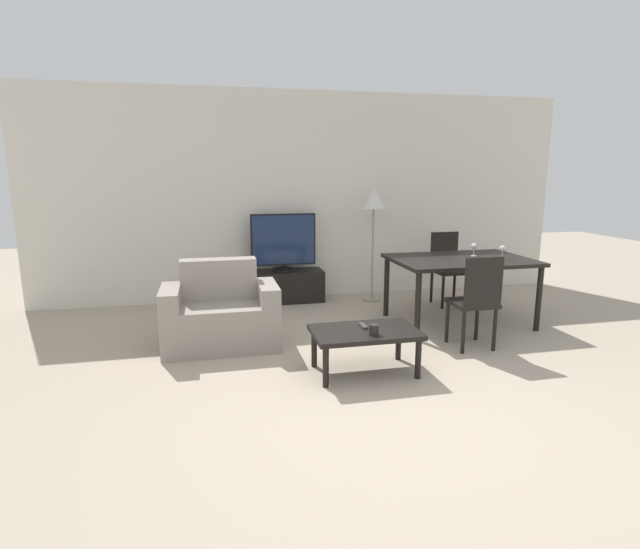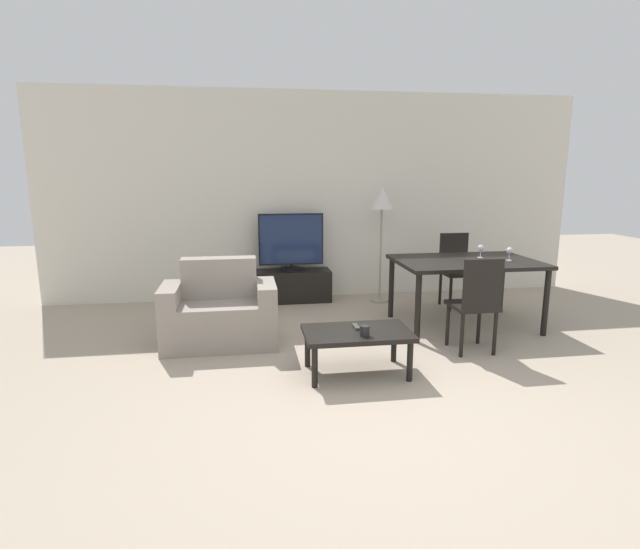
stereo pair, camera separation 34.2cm
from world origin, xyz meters
name	(u,v)px [view 2 (the right image)]	position (x,y,z in m)	size (l,w,h in m)	color
ground_plane	(388,408)	(0.00, 0.00, 0.00)	(18.00, 18.00, 0.00)	tan
wall_back	(318,197)	(0.00, 3.40, 1.35)	(7.12, 0.06, 2.70)	silver
armchair	(220,314)	(-1.25, 1.58, 0.31)	(1.09, 0.62, 0.84)	gray
tv_stand	(292,286)	(-0.39, 3.14, 0.21)	(1.02, 0.38, 0.41)	black
tv	(291,242)	(-0.39, 3.14, 0.78)	(0.83, 0.29, 0.74)	black
coffee_table	(357,336)	(-0.08, 0.65, 0.33)	(0.89, 0.55, 0.38)	black
dining_table	(466,266)	(1.38, 1.78, 0.67)	(1.50, 1.02, 0.74)	black
dining_chair_near	(476,300)	(1.12, 0.96, 0.51)	(0.40, 0.40, 0.92)	black
dining_chair_far	(456,266)	(1.64, 2.60, 0.51)	(0.40, 0.40, 0.92)	black
floor_lamp	(382,204)	(0.75, 2.95, 1.27)	(0.31, 0.31, 1.49)	gray
remote_primary	(356,327)	(-0.07, 0.73, 0.39)	(0.04, 0.15, 0.02)	#38383D
cup_white_near	(365,331)	(-0.05, 0.51, 0.42)	(0.08, 0.08, 0.09)	black
wine_glass_left	(481,249)	(1.59, 1.88, 0.84)	(0.07, 0.07, 0.15)	silver
wine_glass_center	(509,251)	(1.81, 1.66, 0.84)	(0.07, 0.07, 0.15)	silver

